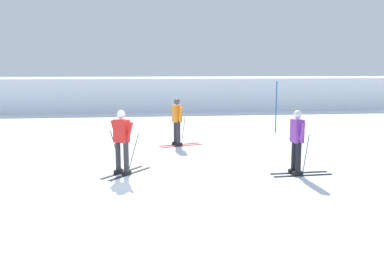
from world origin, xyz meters
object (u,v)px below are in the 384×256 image
at_px(skier_red, 122,140).
at_px(trail_marker_pole, 276,107).
at_px(skier_orange, 177,121).
at_px(skier_purple, 297,141).

bearing_deg(skier_red, trail_marker_pole, 45.47).
relative_size(skier_orange, skier_purple, 1.00).
distance_m(skier_orange, skier_purple, 5.20).
relative_size(skier_orange, skier_red, 1.00).
bearing_deg(skier_orange, skier_red, -114.67).
bearing_deg(skier_red, skier_orange, 65.33).
distance_m(skier_red, skier_purple, 4.58).
height_order(skier_orange, skier_purple, same).
distance_m(skier_red, trail_marker_pole, 8.96).
height_order(skier_orange, skier_red, same).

